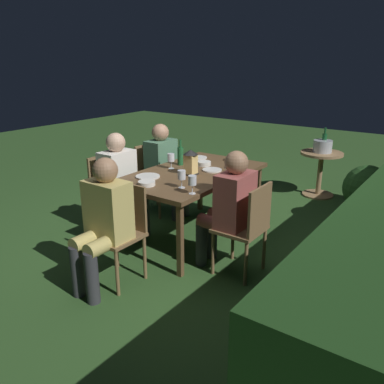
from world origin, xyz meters
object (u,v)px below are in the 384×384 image
wine_glass_b (192,181)px  plate_b (212,170)px  wine_glass_a (171,158)px  plate_a (198,158)px  lantern_centerpiece (191,161)px  person_in_mustard (103,219)px  wine_glass_c (182,176)px  bowl_olives (147,183)px  chair_side_right_b (247,225)px  plate_c (235,167)px  chair_side_left_b (110,190)px  bowl_salad (204,163)px  potted_plant_by_hedge (366,191)px  ice_bucket (323,145)px  person_in_rust (229,205)px  side_table (320,167)px  chair_head_far (121,228)px  green_bottle_on_table (180,155)px  chair_side_left_a (154,175)px  person_in_cream (122,180)px  plate_d (148,176)px  dining_table (192,177)px  person_in_green (165,166)px  bowl_bread (233,158)px

wine_glass_b → plate_b: bearing=-159.8°
wine_glass_a → plate_a: size_ratio=0.77×
lantern_centerpiece → person_in_mustard: bearing=-2.3°
wine_glass_c → bowl_olives: size_ratio=1.03×
chair_side_right_b → person_in_mustard: size_ratio=0.76×
plate_c → bowl_olives: (1.05, -0.36, 0.01)m
chair_side_left_b → plate_b: size_ratio=4.15×
plate_a → bowl_olives: (1.17, 0.22, 0.01)m
bowl_salad → wine_glass_b: bearing=28.1°
bowl_salad → potted_plant_by_hedge: bowl_salad is taller
bowl_olives → ice_bucket: 2.95m
person_in_rust → side_table: size_ratio=1.79×
side_table → ice_bucket: ice_bucket is taller
lantern_centerpiece → potted_plant_by_hedge: lantern_centerpiece is taller
chair_head_far → plate_a: bearing=-169.6°
wine_glass_a → bowl_salad: bearing=146.8°
green_bottle_on_table → chair_side_right_b: bearing=65.0°
chair_side_left_a → chair_side_left_b: same height
green_bottle_on_table → plate_b: (-0.00, 0.43, -0.10)m
green_bottle_on_table → potted_plant_by_hedge: size_ratio=0.39×
chair_side_left_b → plate_b: chair_side_left_b is taller
person_in_rust → wine_glass_c: (0.13, -0.44, 0.23)m
person_in_cream → ice_bucket: 2.93m
side_table → ice_bucket: size_ratio=1.87×
chair_side_left_a → chair_side_right_b: bearing=67.0°
wine_glass_b → plate_c: wine_glass_b is taller
plate_d → bowl_salad: 0.75m
dining_table → plate_b: plate_b is taller
wine_glass_b → ice_bucket: bearing=175.0°
plate_c → ice_bucket: ice_bucket is taller
chair_side_left_b → green_bottle_on_table: size_ratio=3.00×
plate_c → side_table: size_ratio=0.34×
person_in_green → wine_glass_c: size_ratio=6.80×
person_in_mustard → plate_a: person_in_mustard is taller
green_bottle_on_table → side_table: (-2.06, 0.94, -0.43)m
person_in_cream → chair_head_far: (0.70, 0.68, -0.15)m
chair_head_far → green_bottle_on_table: size_ratio=3.00×
chair_head_far → dining_table: bearing=180.0°
plate_c → person_in_cream: bearing=-50.8°
potted_plant_by_hedge → chair_side_left_b: bearing=-52.9°
bowl_salad → person_in_rust: bearing=47.3°
chair_head_far → lantern_centerpiece: 1.07m
person_in_cream → person_in_mustard: size_ratio=1.00×
chair_side_left_a → side_table: size_ratio=1.35×
chair_side_left_a → side_table: 2.41m
chair_side_left_a → bowl_salad: (0.07, 0.83, 0.29)m
chair_side_right_b → bowl_bread: (-1.04, -0.76, 0.30)m
person_in_green → bowl_salad: 0.65m
green_bottle_on_table → plate_d: 0.60m
chair_head_far → chair_side_left_b: bearing=-128.8°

